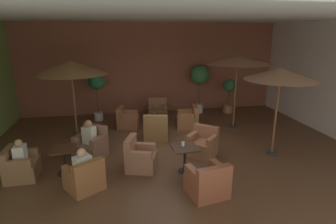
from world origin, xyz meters
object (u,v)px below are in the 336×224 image
Objects in this scene: armchair_front_right_south at (156,130)px; armchair_mid_center_south at (21,167)px; armchair_mid_center_east at (91,146)px; potted_tree_mid_left at (97,86)px; cafe_table_front_left at (185,153)px; cafe_table_mid_center at (64,156)px; cafe_table_front_right at (158,115)px; patron_blue_shirt at (82,163)px; patron_by_window at (20,153)px; iced_drink_cup at (183,144)px; patio_umbrella_tall_red at (280,75)px; potted_tree_mid_right at (200,78)px; armchair_mid_center_north at (85,178)px; armchair_front_right_west at (188,120)px; patio_umbrella_center_beige at (238,60)px; patio_umbrella_near_wall at (71,68)px; armchair_front_left_north at (208,183)px; armchair_front_right_north at (158,111)px; armchair_front_right_east at (127,120)px; patron_with_friend at (89,133)px; armchair_front_left_east at (203,145)px; potted_tree_left_corner at (229,92)px; armchair_front_left_south at (140,158)px.

armchair_mid_center_south is at bearing -152.19° from armchair_front_right_south.
potted_tree_mid_left is (0.03, 3.57, 1.10)m from armchair_mid_center_east.
armchair_front_right_south is (-0.40, 2.40, -0.20)m from cafe_table_front_left.
cafe_table_front_right is at bearing 46.83° from cafe_table_mid_center.
patron_by_window is at bearing 152.23° from patron_blue_shirt.
patio_umbrella_tall_red is at bearing 9.54° from iced_drink_cup.
potted_tree_mid_right reaches higher than cafe_table_mid_center.
armchair_front_right_south is 0.43× the size of potted_tree_mid_right.
armchair_front_right_west is at bearing 47.46° from armchair_mid_center_north.
patio_umbrella_near_wall is (-5.78, 0.30, -0.19)m from patio_umbrella_center_beige.
armchair_mid_center_east is at bearing 88.69° from patron_blue_shirt.
armchair_front_left_north is 0.36× the size of patio_umbrella_near_wall.
armchair_front_right_north is 5.88m from patron_by_window.
armchair_mid_center_south is 0.31× the size of patio_umbrella_near_wall.
armchair_front_right_east is at bearing 62.28° from cafe_table_mid_center.
cafe_table_front_left is 3.51m from armchair_front_right_west.
patio_umbrella_near_wall reaches higher than patron_with_friend.
patio_umbrella_tall_red is 5.59m from patron_with_friend.
armchair_front_left_east is at bearing -131.76° from patio_umbrella_center_beige.
potted_tree_mid_left reaches higher than patron_by_window.
patron_by_window is at bearing 151.60° from armchair_mid_center_north.
potted_tree_mid_right is (5.02, 4.77, 1.11)m from cafe_table_mid_center.
cafe_table_front_right is 1.18m from armchair_front_right_south.
patio_umbrella_near_wall is (-0.65, 1.98, 2.04)m from armchair_mid_center_east.
patio_umbrella_near_wall reaches higher than cafe_table_front_right.
armchair_mid_center_north is at bearing -146.29° from patio_umbrella_center_beige.
patio_umbrella_tall_red reaches higher than potted_tree_mid_right.
armchair_front_right_south is 3.52m from patio_umbrella_near_wall.
potted_tree_left_corner is at bearing 56.78° from cafe_table_front_left.
potted_tree_mid_right is at bearing 51.47° from patron_blue_shirt.
patio_umbrella_center_beige is 4.42× the size of patron_blue_shirt.
patio_umbrella_center_beige reaches higher than armchair_front_left_south.
armchair_front_left_north is 3.66m from cafe_table_mid_center.
patio_umbrella_near_wall is at bearing 133.35° from iced_drink_cup.
armchair_front_left_north is 3.69m from patron_with_friend.
cafe_table_front_right is 2.80m from potted_tree_mid_left.
patio_umbrella_center_beige is 4.40m from iced_drink_cup.
armchair_front_left_north is 2.86m from patron_blue_shirt.
armchair_front_right_south reaches higher than cafe_table_front_left.
patron_by_window is (-3.88, -3.09, 0.15)m from cafe_table_front_right.
iced_drink_cup is (-0.05, -4.62, 0.44)m from armchair_front_right_north.
armchair_mid_center_east is at bearing 151.20° from cafe_table_front_left.
armchair_front_right_north is (0.18, 1.16, -0.21)m from cafe_table_front_right.
armchair_front_right_east is at bearing 107.29° from armchair_front_left_north.
cafe_table_front_right is at bearing 59.74° from armchair_mid_center_north.
patio_umbrella_center_beige is at bearing -107.13° from potted_tree_left_corner.
armchair_mid_center_south is at bearing -129.89° from armchair_front_right_east.
armchair_front_left_east is 1.18× the size of armchair_front_right_east.
armchair_front_right_north is 0.57× the size of potted_tree_left_corner.
armchair_mid_center_north is 0.97× the size of armchair_mid_center_east.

